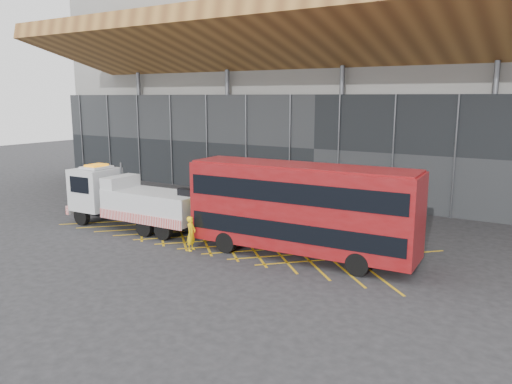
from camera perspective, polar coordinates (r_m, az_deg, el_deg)
The scene contains 6 objects.
ground_plane at distance 29.94m, azimuth -6.42°, elevation -4.40°, with size 120.00×120.00×0.00m, color #262629.
road_markings at distance 28.55m, azimuth -2.63°, elevation -5.09°, with size 21.56×7.16×0.01m.
construction_building at distance 44.04m, azimuth 10.75°, elevation 12.14°, with size 55.00×23.97×18.00m.
recovery_truck at distance 30.92m, azimuth -14.15°, elevation -0.86°, with size 10.80×2.82×3.76m.
bus_towed at distance 24.39m, azimuth 5.11°, elevation -1.67°, with size 11.50×3.22×4.63m.
worker at distance 26.00m, azimuth -7.42°, elevation -4.73°, with size 0.66×0.43×1.80m, color yellow.
Camera 1 is at (18.02, -22.58, 7.84)m, focal length 35.00 mm.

